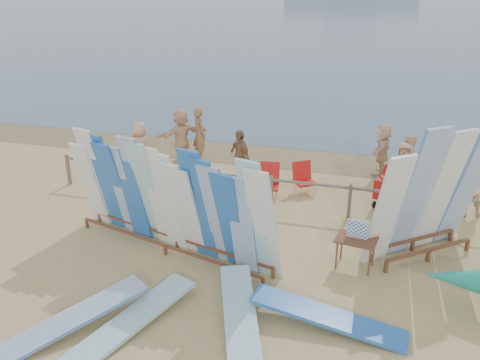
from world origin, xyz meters
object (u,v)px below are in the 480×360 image
(flat_board_d, at_px, (327,326))
(beachgoer_0, at_px, (141,148))
(vendor_table, at_px, (355,252))
(main_surfboard_rack, at_px, (169,203))
(flat_board_a, at_px, (240,325))
(beachgoer_11, at_px, (181,135))
(beachgoer_4, at_px, (240,156))
(beachgoer_6, at_px, (403,171))
(beach_chair_right, at_px, (304,184))
(beachgoer_8, at_px, (470,185))
(side_surfboard_rack, at_px, (429,198))
(stroller, at_px, (386,191))
(beach_chair_left, at_px, (268,188))
(beachgoer_7, at_px, (405,167))
(flat_board_e, at_px, (73,330))
(beachgoer_5, at_px, (382,149))
(flat_board_b, at_px, (134,325))
(beachgoer_1, at_px, (200,134))

(flat_board_d, bearing_deg, beachgoer_0, 52.30)
(vendor_table, relative_size, flat_board_d, 0.40)
(main_surfboard_rack, height_order, flat_board_a, main_surfboard_rack)
(beachgoer_0, xyz_separation_m, beachgoer_11, (0.77, 1.34, 0.06))
(beachgoer_4, bearing_deg, beachgoer_6, 39.58)
(vendor_table, xyz_separation_m, beach_chair_right, (-1.64, 3.62, -0.11))
(beachgoer_0, relative_size, beachgoer_8, 1.03)
(main_surfboard_rack, distance_m, side_surfboard_rack, 5.43)
(vendor_table, xyz_separation_m, beachgoer_0, (-6.70, 3.80, 0.45))
(beachgoer_8, distance_m, beachgoer_11, 8.64)
(main_surfboard_rack, distance_m, stroller, 5.91)
(vendor_table, relative_size, flat_board_a, 0.40)
(beach_chair_left, distance_m, beachgoer_8, 5.12)
(vendor_table, xyz_separation_m, beachgoer_6, (0.92, 3.89, 0.46))
(flat_board_d, xyz_separation_m, beachgoer_0, (-6.40, 5.89, 0.81))
(beach_chair_left, height_order, beachgoer_0, beachgoer_0)
(beach_chair_right, bearing_deg, beachgoer_11, 125.23)
(main_surfboard_rack, bearing_deg, vendor_table, 21.99)
(flat_board_a, bearing_deg, flat_board_d, -5.99)
(flat_board_a, bearing_deg, beach_chair_right, 68.24)
(flat_board_a, bearing_deg, main_surfboard_rack, 115.76)
(flat_board_a, distance_m, beachgoer_4, 6.79)
(beachgoer_7, bearing_deg, side_surfboard_rack, 43.18)
(flat_board_e, distance_m, beachgoer_4, 7.49)
(flat_board_d, height_order, beach_chair_right, beach_chair_right)
(flat_board_d, xyz_separation_m, flat_board_e, (-4.19, -1.30, 0.00))
(beachgoer_6, relative_size, beachgoer_8, 1.03)
(beachgoer_0, xyz_separation_m, beachgoer_5, (7.05, 1.95, -0.03))
(flat_board_e, bearing_deg, beachgoer_8, 78.92)
(flat_board_b, distance_m, beachgoer_4, 7.05)
(flat_board_e, bearing_deg, beach_chair_left, 108.07)
(beach_chair_left, distance_m, beachgoer_0, 4.26)
(beach_chair_right, bearing_deg, beachgoer_8, -38.52)
(flat_board_d, relative_size, beachgoer_0, 1.66)
(stroller, xyz_separation_m, beachgoer_7, (0.44, 0.63, 0.49))
(beachgoer_1, bearing_deg, beachgoer_4, -168.79)
(stroller, bearing_deg, vendor_table, -78.87)
(vendor_table, height_order, beachgoer_5, beachgoer_5)
(flat_board_e, relative_size, beachgoer_4, 1.74)
(beachgoer_6, relative_size, beachgoer_4, 1.05)
(beach_chair_left, bearing_deg, beach_chair_right, 26.09)
(beachgoer_6, distance_m, beachgoer_4, 4.56)
(beachgoer_8, bearing_deg, beachgoer_4, -16.12)
(beachgoer_7, bearing_deg, beachgoer_1, -66.24)
(beachgoer_6, height_order, beachgoer_7, beachgoer_7)
(beachgoer_4, bearing_deg, beachgoer_8, 35.32)
(flat_board_e, distance_m, stroller, 8.43)
(flat_board_b, distance_m, beachgoer_6, 8.24)
(beachgoer_8, bearing_deg, beachgoer_5, -57.76)
(vendor_table, xyz_separation_m, beachgoer_11, (-5.93, 5.14, 0.51))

